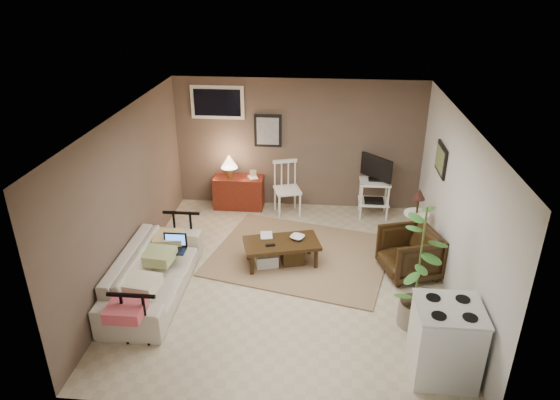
# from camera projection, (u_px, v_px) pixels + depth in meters

# --- Properties ---
(floor) EXTENTS (5.00, 5.00, 0.00)m
(floor) POSITION_uv_depth(u_px,v_px,m) (287.00, 276.00, 7.34)
(floor) COLOR #C1B293
(floor) RESTS_ON ground
(art_back) EXTENTS (0.50, 0.03, 0.60)m
(art_back) POSITION_uv_depth(u_px,v_px,m) (268.00, 131.00, 9.00)
(art_back) COLOR black
(art_right) EXTENTS (0.03, 0.60, 0.45)m
(art_right) POSITION_uv_depth(u_px,v_px,m) (441.00, 159.00, 7.46)
(art_right) COLOR black
(window) EXTENTS (0.96, 0.03, 0.60)m
(window) POSITION_uv_depth(u_px,v_px,m) (217.00, 102.00, 8.87)
(window) COLOR white
(rug) EXTENTS (3.07, 2.68, 0.03)m
(rug) POSITION_uv_depth(u_px,v_px,m) (300.00, 255.00, 7.85)
(rug) COLOR #997C59
(rug) RESTS_ON floor
(coffee_table) EXTENTS (1.23, 0.85, 0.42)m
(coffee_table) POSITION_uv_depth(u_px,v_px,m) (281.00, 251.00, 7.53)
(coffee_table) COLOR #311E0D
(coffee_table) RESTS_ON floor
(sofa) EXTENTS (0.64, 2.18, 0.85)m
(sofa) POSITION_uv_depth(u_px,v_px,m) (153.00, 266.00, 6.81)
(sofa) COLOR beige
(sofa) RESTS_ON floor
(sofa_pillows) EXTENTS (0.42, 2.07, 0.15)m
(sofa_pillows) POSITION_uv_depth(u_px,v_px,m) (150.00, 270.00, 6.54)
(sofa_pillows) COLOR beige
(sofa_pillows) RESTS_ON sofa
(sofa_end_rails) EXTENTS (0.59, 2.18, 0.73)m
(sofa_end_rails) POSITION_uv_depth(u_px,v_px,m) (162.00, 270.00, 6.82)
(sofa_end_rails) COLOR black
(sofa_end_rails) RESTS_ON floor
(laptop) EXTENTS (0.33, 0.24, 0.23)m
(laptop) POSITION_uv_depth(u_px,v_px,m) (175.00, 245.00, 7.08)
(laptop) COLOR black
(laptop) RESTS_ON sofa
(red_console) EXTENTS (0.91, 0.41, 1.06)m
(red_console) POSITION_uv_depth(u_px,v_px,m) (238.00, 189.00, 9.32)
(red_console) COLOR maroon
(red_console) RESTS_ON floor
(spindle_chair) EXTENTS (0.56, 0.56, 0.98)m
(spindle_chair) POSITION_uv_depth(u_px,v_px,m) (287.00, 190.00, 9.05)
(spindle_chair) COLOR white
(spindle_chair) RESTS_ON floor
(tv_stand) EXTENTS (0.54, 0.53, 1.14)m
(tv_stand) POSITION_uv_depth(u_px,v_px,m) (375.00, 185.00, 8.90)
(tv_stand) COLOR white
(tv_stand) RESTS_ON floor
(side_table) EXTENTS (0.39, 0.39, 1.05)m
(side_table) POSITION_uv_depth(u_px,v_px,m) (417.00, 212.00, 7.81)
(side_table) COLOR white
(side_table) RESTS_ON floor
(armchair) EXTENTS (0.89, 0.92, 0.77)m
(armchair) POSITION_uv_depth(u_px,v_px,m) (410.00, 251.00, 7.25)
(armchair) COLOR black
(armchair) RESTS_ON floor
(potted_plant) EXTENTS (0.42, 0.42, 1.68)m
(potted_plant) POSITION_uv_depth(u_px,v_px,m) (420.00, 264.00, 5.98)
(potted_plant) COLOR gray
(potted_plant) RESTS_ON floor
(stove) EXTENTS (0.70, 0.65, 0.91)m
(stove) POSITION_uv_depth(u_px,v_px,m) (445.00, 341.00, 5.39)
(stove) COLOR white
(stove) RESTS_ON floor
(bowl) EXTENTS (0.21, 0.13, 0.21)m
(bowl) POSITION_uv_depth(u_px,v_px,m) (297.00, 233.00, 7.50)
(bowl) COLOR #311E0D
(bowl) RESTS_ON coffee_table
(book_table) EXTENTS (0.18, 0.04, 0.24)m
(book_table) POSITION_uv_depth(u_px,v_px,m) (260.00, 229.00, 7.57)
(book_table) COLOR #311E0D
(book_table) RESTS_ON coffee_table
(book_console) EXTENTS (0.15, 0.08, 0.21)m
(book_console) POSITION_uv_depth(u_px,v_px,m) (249.00, 173.00, 9.11)
(book_console) COLOR #311E0D
(book_console) RESTS_ON red_console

